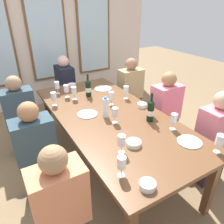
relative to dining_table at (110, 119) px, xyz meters
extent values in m
plane|color=olive|center=(0.00, 0.00, -0.68)|extent=(12.00, 12.00, 0.00)
cube|color=beige|center=(0.00, 2.34, 0.77)|extent=(4.31, 0.06, 2.90)
cube|color=brown|center=(0.00, 2.30, 0.77)|extent=(0.72, 0.03, 1.88)
cube|color=silver|center=(0.00, 2.28, 0.77)|extent=(0.64, 0.01, 1.80)
cube|color=brown|center=(0.95, 2.30, 0.77)|extent=(0.72, 0.03, 1.88)
cube|color=silver|center=(0.95, 2.28, 0.77)|extent=(0.64, 0.01, 1.80)
cube|color=brown|center=(0.00, 0.00, 0.04)|extent=(1.11, 2.38, 0.04)
cube|color=brown|center=(0.46, -1.10, -0.33)|extent=(0.07, 0.07, 0.70)
cube|color=brown|center=(-0.46, 1.10, -0.33)|extent=(0.07, 0.07, 0.70)
cube|color=brown|center=(0.46, 1.10, -0.33)|extent=(0.07, 0.07, 0.70)
cylinder|color=white|center=(0.31, 0.75, 0.07)|extent=(0.25, 0.25, 0.01)
cylinder|color=white|center=(0.36, -0.85, 0.07)|extent=(0.22, 0.22, 0.01)
cylinder|color=white|center=(-0.23, 0.13, 0.07)|extent=(0.23, 0.23, 0.01)
cylinder|color=black|center=(0.02, 0.61, 0.17)|extent=(0.07, 0.07, 0.21)
cone|color=black|center=(0.02, 0.61, 0.28)|extent=(0.07, 0.07, 0.02)
cylinder|color=black|center=(0.02, 0.61, 0.33)|extent=(0.03, 0.03, 0.08)
cylinder|color=white|center=(0.02, 0.61, 0.16)|extent=(0.08, 0.08, 0.06)
cylinder|color=black|center=(0.30, -0.35, 0.17)|extent=(0.07, 0.07, 0.22)
cone|color=black|center=(0.30, -0.35, 0.30)|extent=(0.07, 0.07, 0.02)
cylinder|color=black|center=(0.30, -0.35, 0.35)|extent=(0.03, 0.03, 0.08)
cylinder|color=white|center=(0.30, -0.35, 0.16)|extent=(0.08, 0.08, 0.06)
cylinder|color=white|center=(-0.11, -0.62, 0.08)|extent=(0.14, 0.14, 0.04)
cylinder|color=white|center=(-0.05, 1.07, 0.08)|extent=(0.12, 0.12, 0.04)
cylinder|color=white|center=(0.43, -0.03, 0.09)|extent=(0.11, 0.11, 0.05)
cylinder|color=white|center=(-0.32, -1.07, 0.09)|extent=(0.12, 0.12, 0.05)
cylinder|color=white|center=(-0.07, -0.02, 0.17)|extent=(0.06, 0.06, 0.22)
cylinder|color=blue|center=(-0.07, -0.02, 0.29)|extent=(0.04, 0.04, 0.02)
cylinder|color=white|center=(-0.41, -0.88, 0.06)|extent=(0.06, 0.06, 0.00)
cylinder|color=white|center=(-0.41, -0.88, 0.10)|extent=(0.01, 0.01, 0.07)
cylinder|color=white|center=(-0.41, -0.88, 0.19)|extent=(0.07, 0.07, 0.09)
cylinder|color=#590C19|center=(-0.41, -0.88, 0.16)|extent=(0.06, 0.06, 0.02)
cylinder|color=white|center=(0.14, 0.21, 0.06)|extent=(0.06, 0.06, 0.00)
cylinder|color=white|center=(0.14, 0.21, 0.10)|extent=(0.01, 0.01, 0.07)
cylinder|color=white|center=(0.14, 0.21, 0.19)|extent=(0.07, 0.07, 0.09)
cylinder|color=maroon|center=(0.14, 0.21, 0.16)|extent=(0.06, 0.06, 0.03)
cylinder|color=white|center=(-0.32, 0.91, 0.06)|extent=(0.06, 0.06, 0.00)
cylinder|color=white|center=(-0.32, 0.91, 0.10)|extent=(0.01, 0.01, 0.07)
cylinder|color=white|center=(-0.32, 0.91, 0.19)|extent=(0.07, 0.07, 0.09)
cylinder|color=beige|center=(-0.32, 0.91, 0.16)|extent=(0.06, 0.06, 0.04)
cylinder|color=white|center=(-0.48, 0.55, 0.06)|extent=(0.06, 0.06, 0.00)
cylinder|color=white|center=(-0.48, 0.55, 0.10)|extent=(0.01, 0.01, 0.07)
cylinder|color=white|center=(-0.48, 0.55, 0.19)|extent=(0.07, 0.07, 0.09)
cylinder|color=white|center=(0.38, -0.27, 0.06)|extent=(0.06, 0.06, 0.00)
cylinder|color=white|center=(0.38, -0.27, 0.10)|extent=(0.01, 0.01, 0.07)
cylinder|color=white|center=(0.38, -0.27, 0.19)|extent=(0.07, 0.07, 0.09)
cylinder|color=maroon|center=(0.38, -0.27, 0.15)|extent=(0.06, 0.06, 0.02)
cylinder|color=white|center=(-0.26, -0.65, 0.06)|extent=(0.06, 0.06, 0.00)
cylinder|color=white|center=(-0.26, -0.65, 0.10)|extent=(0.01, 0.01, 0.07)
cylinder|color=white|center=(-0.26, -0.65, 0.19)|extent=(0.07, 0.07, 0.09)
cylinder|color=white|center=(0.40, 0.28, 0.06)|extent=(0.06, 0.06, 0.00)
cylinder|color=white|center=(0.40, 0.28, 0.10)|extent=(0.01, 0.01, 0.07)
cylinder|color=white|center=(0.40, 0.28, 0.19)|extent=(0.07, 0.07, 0.09)
cylinder|color=white|center=(-0.25, 0.72, 0.06)|extent=(0.06, 0.06, 0.00)
cylinder|color=white|center=(-0.25, 0.72, 0.10)|extent=(0.01, 0.01, 0.07)
cylinder|color=white|center=(-0.25, 0.72, 0.19)|extent=(0.07, 0.07, 0.09)
cylinder|color=#590C19|center=(-0.25, 0.72, 0.16)|extent=(0.06, 0.06, 0.04)
cylinder|color=white|center=(-0.05, -0.19, 0.06)|extent=(0.06, 0.06, 0.00)
cylinder|color=white|center=(-0.05, -0.19, 0.10)|extent=(0.01, 0.01, 0.07)
cylinder|color=white|center=(-0.05, -0.19, 0.19)|extent=(0.07, 0.07, 0.09)
cylinder|color=maroon|center=(-0.05, -0.19, 0.16)|extent=(0.06, 0.06, 0.03)
cylinder|color=white|center=(0.39, -0.60, 0.06)|extent=(0.06, 0.06, 0.00)
cylinder|color=white|center=(0.39, -0.60, 0.10)|extent=(0.01, 0.01, 0.07)
cylinder|color=white|center=(0.39, -0.60, 0.19)|extent=(0.07, 0.07, 0.09)
cylinder|color=#590C19|center=(0.39, -0.60, 0.16)|extent=(0.06, 0.06, 0.04)
cylinder|color=white|center=(0.45, -1.06, 0.06)|extent=(0.06, 0.06, 0.00)
cylinder|color=white|center=(0.45, -1.06, 0.10)|extent=(0.01, 0.01, 0.07)
cylinder|color=white|center=(0.45, -1.06, 0.19)|extent=(0.07, 0.07, 0.09)
cylinder|color=#590C19|center=(0.45, -1.06, 0.15)|extent=(0.06, 0.06, 0.02)
cylinder|color=white|center=(-0.19, 0.60, 0.06)|extent=(0.06, 0.06, 0.00)
cylinder|color=white|center=(-0.19, 0.60, 0.10)|extent=(0.01, 0.01, 0.07)
cylinder|color=white|center=(-0.19, 0.60, 0.19)|extent=(0.07, 0.07, 0.09)
cylinder|color=beige|center=(-0.19, 0.60, 0.16)|extent=(0.06, 0.06, 0.03)
cube|color=#312F38|center=(-0.87, 0.83, -0.45)|extent=(0.32, 0.24, 0.45)
cube|color=#334652|center=(-0.87, 0.83, 0.01)|extent=(0.38, 0.24, 0.48)
sphere|color=#987758|center=(-0.87, 0.83, 0.34)|extent=(0.19, 0.19, 0.19)
cube|color=#2C232F|center=(0.87, 0.83, -0.45)|extent=(0.32, 0.24, 0.45)
cube|color=tan|center=(0.87, 0.83, 0.01)|extent=(0.38, 0.24, 0.48)
sphere|color=#A06D53|center=(0.87, 0.83, 0.34)|extent=(0.19, 0.19, 0.19)
cube|color=#DA835B|center=(-0.87, -0.79, 0.01)|extent=(0.38, 0.24, 0.48)
sphere|color=#9F7651|center=(-0.87, -0.79, 0.34)|extent=(0.19, 0.19, 0.19)
cube|color=#35252F|center=(0.87, -0.77, -0.45)|extent=(0.32, 0.24, 0.45)
cube|color=pink|center=(0.87, -0.77, 0.01)|extent=(0.38, 0.24, 0.48)
sphere|color=tan|center=(0.87, -0.77, 0.34)|extent=(0.19, 0.19, 0.19)
cube|color=#27332D|center=(-0.87, -0.03, -0.45)|extent=(0.32, 0.24, 0.45)
cube|color=#2F4753|center=(-0.87, -0.03, 0.01)|extent=(0.38, 0.24, 0.48)
sphere|color=#A1714A|center=(-0.87, -0.03, 0.34)|extent=(0.19, 0.19, 0.19)
cube|color=#2C343A|center=(0.87, -0.01, -0.45)|extent=(0.32, 0.24, 0.45)
cube|color=pink|center=(0.87, -0.01, 0.01)|extent=(0.38, 0.24, 0.48)
sphere|color=#9D774C|center=(0.87, -0.01, 0.34)|extent=(0.19, 0.19, 0.19)
cube|color=#2C343B|center=(0.00, 1.54, -0.45)|extent=(0.24, 0.32, 0.45)
cube|color=#1C202E|center=(0.00, 1.54, 0.01)|extent=(0.24, 0.38, 0.48)
sphere|color=beige|center=(0.00, 1.54, 0.34)|extent=(0.19, 0.19, 0.19)
camera|label=1|loc=(-1.08, -1.88, 1.22)|focal=34.25mm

